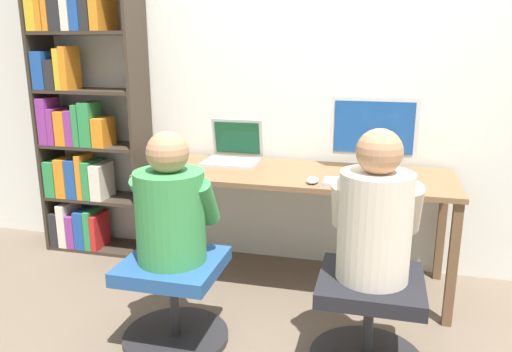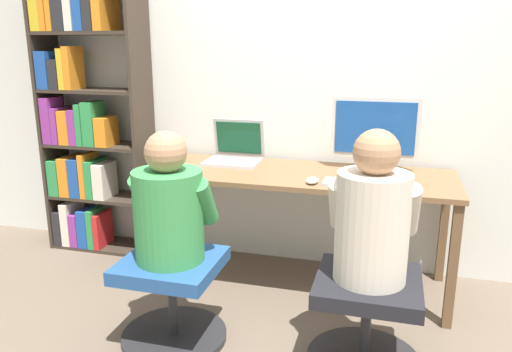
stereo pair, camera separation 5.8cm
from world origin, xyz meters
name	(u,v)px [view 1 (the left image)]	position (x,y,z in m)	size (l,w,h in m)	color
ground_plane	(283,307)	(0.00, 0.00, 0.00)	(14.00, 14.00, 0.00)	brown
wall_back	(308,75)	(0.00, 0.73, 1.30)	(10.00, 0.05, 2.60)	silver
desk	(295,184)	(0.00, 0.33, 0.67)	(1.90, 0.66, 0.74)	brown
desktop_monitor	(373,132)	(0.45, 0.52, 0.98)	(0.53, 0.18, 0.45)	beige
laptop	(233,154)	(-0.45, 0.49, 0.80)	(0.35, 0.31, 0.27)	#B7B7BC
keyboard	(362,183)	(0.41, 0.12, 0.75)	(0.42, 0.15, 0.03)	#B2B2B7
computer_mouse_by_keyboard	(312,180)	(0.13, 0.11, 0.76)	(0.07, 0.11, 0.03)	silver
office_chair_left	(369,316)	(0.49, -0.42, 0.25)	(0.55, 0.55, 0.46)	#262628
office_chair_right	(174,296)	(-0.48, -0.46, 0.25)	(0.55, 0.55, 0.46)	#262628
person_at_monitor	(375,216)	(0.49, -0.42, 0.75)	(0.41, 0.35, 0.70)	beige
person_at_laptop	(170,207)	(-0.48, -0.46, 0.73)	(0.42, 0.34, 0.65)	#388C47
bookshelf	(80,123)	(-1.59, 0.51, 0.96)	(0.77, 0.31, 1.97)	#382D23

